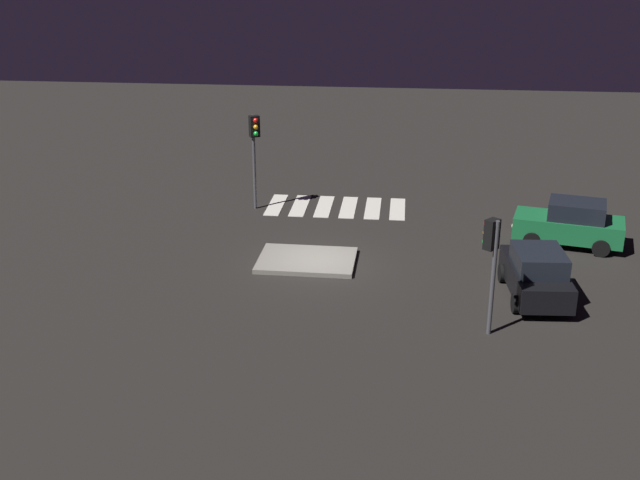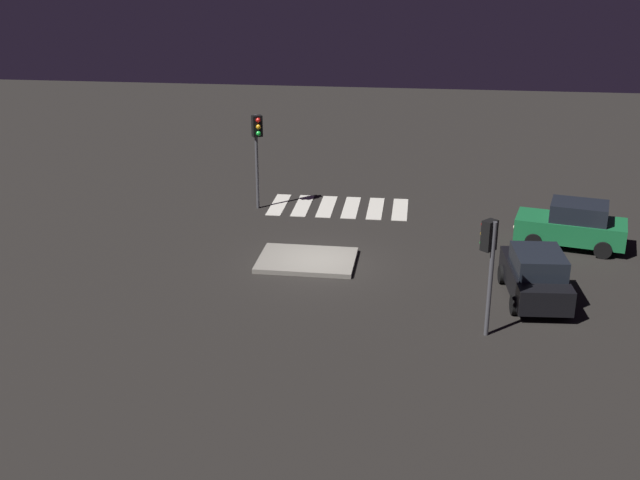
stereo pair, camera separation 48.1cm
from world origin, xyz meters
TOP-DOWN VIEW (x-y plane):
  - ground_plane at (0.00, 0.00)m, footprint 80.00×80.00m
  - traffic_island at (0.53, -0.12)m, footprint 3.79×2.86m
  - car_green at (-9.94, -3.18)m, footprint 4.60×2.75m
  - car_black at (-7.80, 2.21)m, footprint 2.21×4.32m
  - traffic_light_east at (3.68, -6.34)m, footprint 0.54×0.53m
  - traffic_light_west at (-5.85, 5.04)m, footprint 0.53×0.54m
  - crosswalk_near at (-0.00, -7.05)m, footprint 6.45×3.20m

SIDE VIEW (x-z plane):
  - ground_plane at x=0.00m, z-range 0.00..0.00m
  - crosswalk_near at x=0.00m, z-range 0.00..0.02m
  - traffic_island at x=0.53m, z-range 0.00..0.18m
  - car_black at x=-7.80m, z-range -0.02..1.82m
  - car_green at x=-9.94m, z-range -0.02..1.88m
  - traffic_light_west at x=-5.85m, z-range 0.98..4.79m
  - traffic_light_east at x=3.68m, z-range 1.14..5.56m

